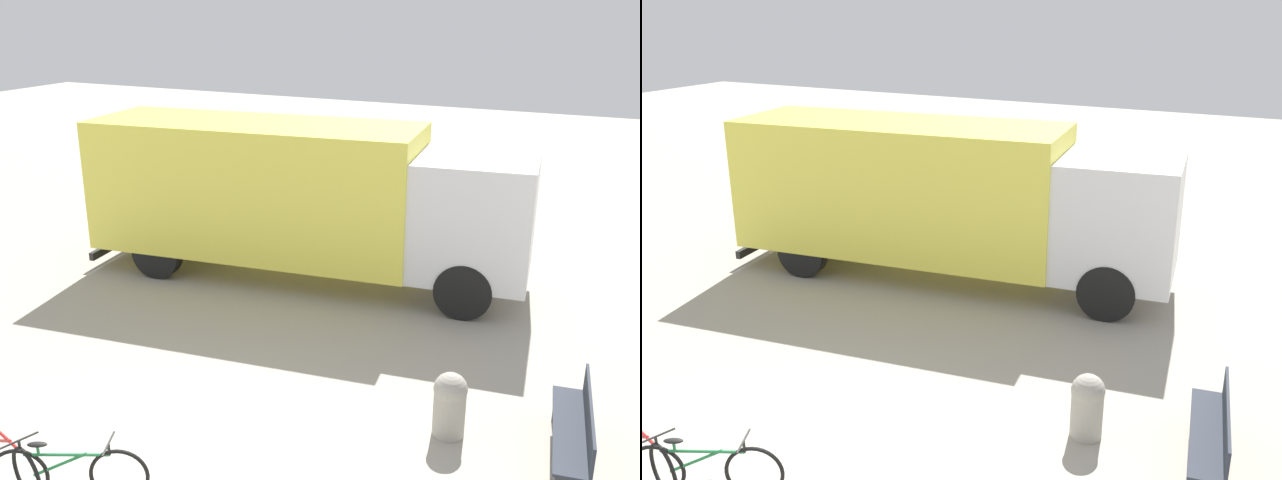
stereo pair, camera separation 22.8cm
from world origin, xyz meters
TOP-DOWN VIEW (x-y plane):
  - delivery_truck at (-1.49, 6.71)m, footprint 8.72×3.14m
  - park_bench at (4.18, 2.68)m, footprint 0.66×1.93m
  - bicycle_near at (-1.69, -0.36)m, footprint 1.69×0.65m
  - bicycle_middle at (-0.75, -0.34)m, footprint 1.62×0.79m
  - bollard_near_bench at (2.67, 2.67)m, footprint 0.43×0.43m

SIDE VIEW (x-z plane):
  - bicycle_near at x=-1.69m, z-range -0.02..0.73m
  - bicycle_middle at x=-0.75m, z-range -0.02..0.73m
  - bollard_near_bench at x=2.67m, z-range 0.03..0.90m
  - park_bench at x=4.18m, z-range 0.06..0.95m
  - delivery_truck at x=-1.49m, z-range 0.18..3.20m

